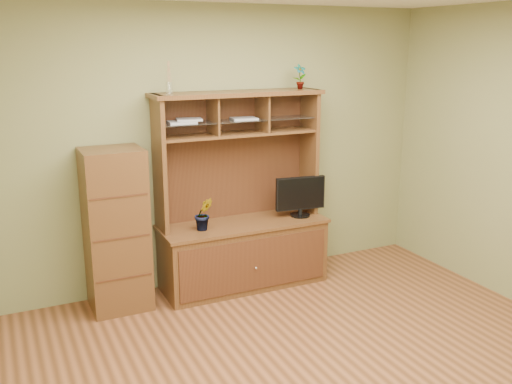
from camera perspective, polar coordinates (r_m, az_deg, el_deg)
room at (r=3.85m, az=7.42°, el=-0.25°), size 4.54×4.04×2.74m
media_hutch at (r=5.60m, az=-1.39°, el=-4.22°), size 1.66×0.61×1.90m
monitor at (r=5.70m, az=4.48°, el=-0.38°), size 0.51×0.20×0.40m
orchid_plant at (r=5.29m, az=-5.25°, el=-2.19°), size 0.19×0.16×0.31m
top_plant at (r=5.68m, az=4.42°, el=11.44°), size 0.13×0.09×0.24m
reed_diffuser at (r=5.16m, az=-8.69°, el=10.91°), size 0.06×0.06×0.28m
magazines at (r=5.29m, az=-5.15°, el=7.17°), size 0.88×0.22×0.04m
side_cabinet at (r=5.21m, az=-13.81°, el=-3.72°), size 0.52×0.48×1.46m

